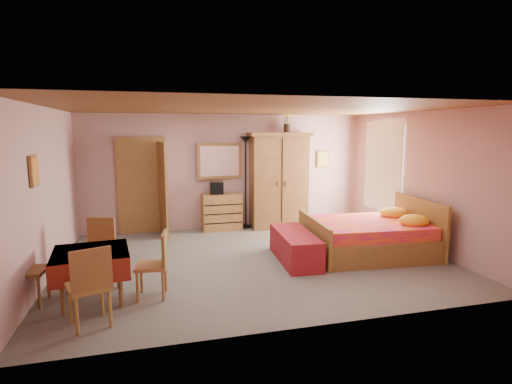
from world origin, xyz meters
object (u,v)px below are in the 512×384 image
object	(u,v)px
floor_lamp	(246,183)
chair_south	(89,285)
chest_of_drawers	(222,212)
wall_mirror	(220,161)
bench	(295,247)
sunflower_vase	(287,121)
chair_west	(28,270)
bed	(368,227)
chair_north	(97,250)
dining_table	(92,276)
chair_east	(151,265)
wardrobe	(279,180)
stereo	(217,188)

from	to	relation	value
floor_lamp	chair_south	size ratio (longest dim) A/B	2.18
chest_of_drawers	wall_mirror	bearing A→B (deg)	89.67
chest_of_drawers	bench	size ratio (longest dim) A/B	0.58
sunflower_vase	chair_west	world-z (taller)	sunflower_vase
chest_of_drawers	bed	distance (m)	3.33
wall_mirror	chair_west	distance (m)	4.78
chair_north	wall_mirror	bearing A→B (deg)	-114.23
dining_table	chair_west	distance (m)	0.79
dining_table	chair_east	bearing A→B (deg)	-5.04
floor_lamp	dining_table	size ratio (longest dim) A/B	2.26
chest_of_drawers	floor_lamp	size ratio (longest dim) A/B	0.42
chair_north	chair_west	xyz separation A→B (m)	(-0.75, -0.68, -0.00)
floor_lamp	bed	world-z (taller)	floor_lamp
floor_lamp	wardrobe	world-z (taller)	wardrobe
stereo	dining_table	bearing A→B (deg)	-123.39
chest_of_drawers	bed	bearing A→B (deg)	-47.47
wall_mirror	wardrobe	size ratio (longest dim) A/B	0.47
wardrobe	chair_east	xyz separation A→B (m)	(-2.88, -3.37, -0.65)
chest_of_drawers	bed	size ratio (longest dim) A/B	0.41
floor_lamp	bench	world-z (taller)	floor_lamp
bed	bench	distance (m)	1.44
chest_of_drawers	dining_table	xyz separation A→B (m)	(-2.31, -3.36, -0.07)
wall_mirror	stereo	xyz separation A→B (m)	(-0.11, -0.23, -0.59)
chair_west	chair_east	xyz separation A→B (m)	(1.53, -0.15, -0.01)
stereo	chair_west	world-z (taller)	stereo
chest_of_drawers	chair_east	bearing A→B (deg)	-114.76
stereo	sunflower_vase	bearing A→B (deg)	2.30
wall_mirror	chair_south	bearing A→B (deg)	-122.55
bench	chair_east	bearing A→B (deg)	-158.70
chair_west	chair_east	distance (m)	1.54
floor_lamp	wardrobe	size ratio (longest dim) A/B	0.96
stereo	sunflower_vase	world-z (taller)	sunflower_vase
sunflower_vase	chair_east	bearing A→B (deg)	-131.82
chair_north	chair_east	world-z (taller)	chair_north
stereo	chair_east	bearing A→B (deg)	-112.94
bench	chair_south	size ratio (longest dim) A/B	1.55
bench	chair_north	size ratio (longest dim) A/B	1.62
stereo	dining_table	size ratio (longest dim) A/B	0.31
wardrobe	dining_table	world-z (taller)	wardrobe
wardrobe	chair_east	bearing A→B (deg)	-127.86
wardrobe	chair_west	distance (m)	5.50
chest_of_drawers	chair_south	bearing A→B (deg)	-119.27
floor_lamp	bench	size ratio (longest dim) A/B	1.40
wall_mirror	chair_north	distance (m)	3.81
sunflower_vase	dining_table	size ratio (longest dim) A/B	0.57
stereo	floor_lamp	xyz separation A→B (m)	(0.69, 0.10, 0.09)
bed	dining_table	distance (m)	4.67
stereo	chair_west	xyz separation A→B (m)	(-2.97, -3.26, -0.50)
chair_west	stereo	bearing A→B (deg)	142.68
wall_mirror	bed	xyz separation A→B (m)	(2.27, -2.65, -1.05)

